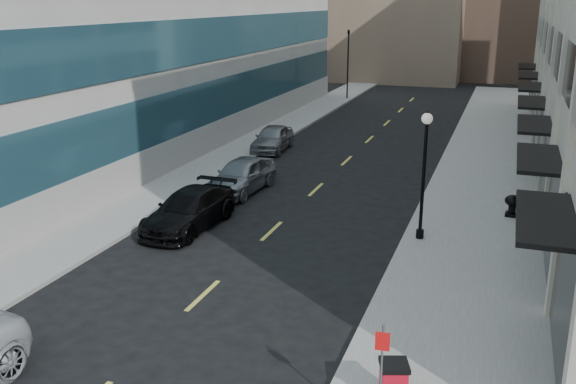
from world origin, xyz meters
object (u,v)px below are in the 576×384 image
Objects in this scene: trash_bin at (393,382)px; sign_post at (381,365)px; traffic_signal at (349,34)px; lamppost at (424,165)px; car_black_pickup at (189,210)px; car_grey_sedan at (273,138)px; car_silver_sedan at (242,175)px; urn_planter at (513,203)px.

sign_post is at bearing -113.67° from trash_bin.
traffic_signal is 1.45× the size of lamppost.
sign_post reaches higher than car_black_pickup.
car_grey_sedan is (0.70, -21.00, -4.97)m from traffic_signal.
car_grey_sedan is 26.36m from sign_post.
car_silver_sedan is 8.59m from car_grey_sedan.
car_silver_sedan is at bearing 105.27° from trash_bin.
car_grey_sedan is 4.37× the size of trash_bin.
car_black_pickup is 5.08× the size of trash_bin.
traffic_signal reaches higher than car_grey_sedan.
lamppost is (8.82, 1.45, 2.23)m from car_black_pickup.
urn_planter is (3.20, 3.78, -2.28)m from lamppost.
urn_planter is at bearing 3.39° from car_silver_sedan.
car_silver_sedan is 1.06× the size of car_grey_sedan.
traffic_signal reaches higher than lamppost.
lamppost is at bearing 11.95° from car_black_pickup.
sign_post is 2.79× the size of urn_planter.
traffic_signal is 35.14m from car_black_pickup.
sign_post is (11.20, -23.84, 0.99)m from car_grey_sedan.
car_silver_sedan is 17.28m from trash_bin.
car_black_pickup is (2.30, -34.71, -4.97)m from traffic_signal.
car_black_pickup is 13.80m from car_grey_sedan.
traffic_signal is 21.59m from car_grey_sedan.
urn_planter is (12.02, 5.23, -0.06)m from car_black_pickup.
car_grey_sedan reaches higher than car_black_pickup.
lamppost is (11.12, -33.26, -2.75)m from traffic_signal.
car_black_pickup is 5.78× the size of urn_planter.
car_black_pickup is 5.27m from car_silver_sedan.
urn_planter is (14.32, -29.48, -5.03)m from traffic_signal.
car_grey_sedan is at bearing -88.09° from traffic_signal.
car_silver_sedan is 5.29× the size of urn_planter.
urn_planter is at bearing 26.11° from car_black_pickup.
lamppost is at bearing -53.85° from car_grey_sedan.
traffic_signal is 46.57m from sign_post.
car_grey_sedan is at bearing 130.37° from lamppost.
urn_planter is at bearing 49.69° from lamppost.
lamppost is (8.82, -3.82, 2.17)m from car_silver_sedan.
traffic_signal is at bearing 87.69° from car_grey_sedan.
sign_post is at bearing -43.94° from car_black_pickup.
traffic_signal is 7.86× the size of urn_planter.
car_silver_sedan is (2.30, -29.44, -4.92)m from traffic_signal.
trash_bin is (11.29, -22.75, -0.06)m from car_grey_sedan.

